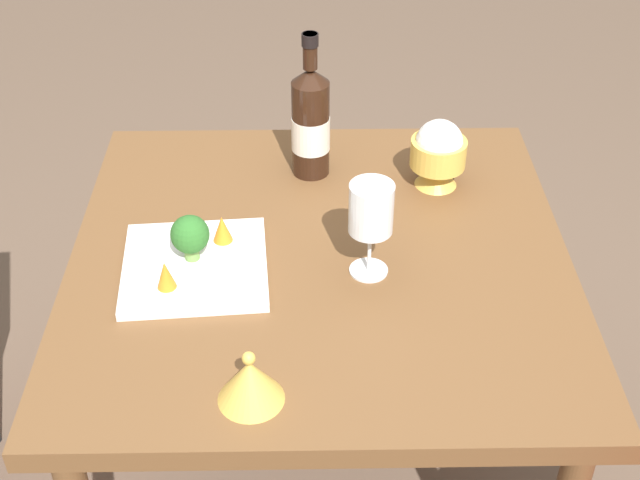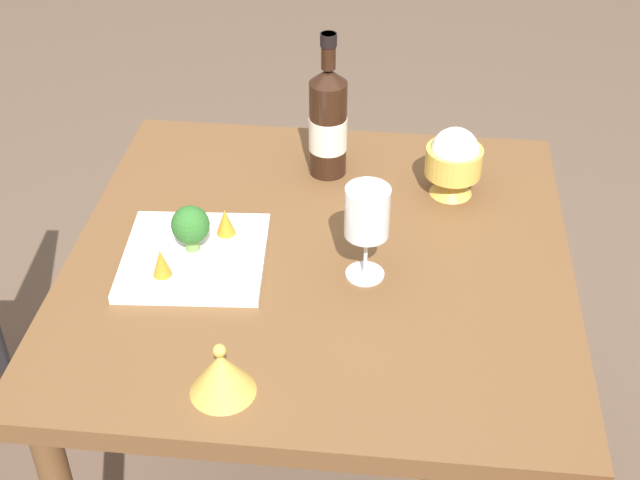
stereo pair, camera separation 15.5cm
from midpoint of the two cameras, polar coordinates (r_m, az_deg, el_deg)
name	(u,v)px [view 2 (the right image)]	position (r m, az deg, el deg)	size (l,w,h in m)	color
dining_table	(320,290)	(1.62, 2.74, -3.38)	(0.90, 0.90, 0.74)	brown
wine_bottle	(328,121)	(1.73, 3.11, 7.66)	(0.08, 0.08, 0.30)	black
wine_glass	(367,214)	(1.45, 6.16, 1.56)	(0.08, 0.08, 0.18)	white
rice_bowl	(454,161)	(1.72, 11.30, 5.02)	(0.11, 0.11, 0.14)	gold
rice_bowl_lid	(222,373)	(1.29, -3.01, -8.82)	(0.10, 0.10, 0.09)	gold
serving_plate	(195,257)	(1.55, -5.39, -1.19)	(0.27, 0.27, 0.02)	white
broccoli_floret	(190,226)	(1.53, -5.61, 0.83)	(0.07, 0.07, 0.09)	#729E4C
carrot_garnish_left	(161,263)	(1.49, -7.42, -1.59)	(0.03, 0.03, 0.05)	orange
carrot_garnish_right	(225,222)	(1.58, -3.42, 1.10)	(0.04, 0.04, 0.05)	orange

